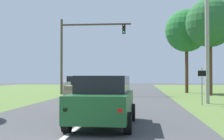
# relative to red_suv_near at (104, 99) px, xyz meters

# --- Properties ---
(ground_plane) EXTENTS (120.00, 120.00, 0.00)m
(ground_plane) POSITION_rel_red_suv_near_xyz_m (-0.93, 8.11, -1.00)
(ground_plane) COLOR #424244
(red_suv_near) EXTENTS (2.33, 4.74, 1.90)m
(red_suv_near) POSITION_rel_red_suv_near_xyz_m (0.00, 0.00, 0.00)
(red_suv_near) COLOR #194C23
(red_suv_near) RESTS_ON ground_plane
(pickup_truck_lead) EXTENTS (2.36, 5.14, 1.83)m
(pickup_truck_lead) POSITION_rel_red_suv_near_xyz_m (-1.39, 5.20, -0.06)
(pickup_truck_lead) COLOR tan
(pickup_truck_lead) RESTS_ON ground_plane
(traffic_light) EXTENTS (7.36, 0.40, 7.81)m
(traffic_light) POSITION_rel_red_suv_near_xyz_m (-4.98, 19.36, 4.14)
(traffic_light) COLOR brown
(traffic_light) RESTS_ON ground_plane
(keep_moving_sign) EXTENTS (0.60, 0.09, 2.41)m
(keep_moving_sign) POSITION_rel_red_suv_near_xyz_m (5.34, 8.63, 0.55)
(keep_moving_sign) COLOR gray
(keep_moving_sign) RESTS_ON ground_plane
(oak_tree_right) EXTENTS (4.71, 4.71, 9.40)m
(oak_tree_right) POSITION_rel_red_suv_near_xyz_m (8.07, 18.53, 6.02)
(oak_tree_right) COLOR #4C351E
(oak_tree_right) RESTS_ON ground_plane
(crossing_suv_far) EXTENTS (4.53, 2.15, 1.88)m
(crossing_suv_far) POSITION_rel_red_suv_near_xyz_m (-5.15, 21.50, -0.02)
(crossing_suv_far) COLOR silver
(crossing_suv_far) RESTS_ON ground_plane
(utility_pole_right) EXTENTS (0.28, 0.28, 8.98)m
(utility_pole_right) POSITION_rel_red_suv_near_xyz_m (5.92, 9.78, 3.49)
(utility_pole_right) COLOR #9E998E
(utility_pole_right) RESTS_ON ground_plane
(extra_tree_1) EXTENTS (4.77, 4.77, 9.36)m
(extra_tree_1) POSITION_rel_red_suv_near_xyz_m (6.47, 22.95, 5.95)
(extra_tree_1) COLOR #4C351E
(extra_tree_1) RESTS_ON ground_plane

